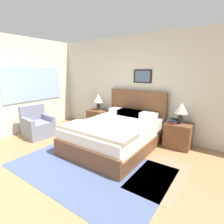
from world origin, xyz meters
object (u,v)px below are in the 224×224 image
at_px(bed, 116,133).
at_px(armchair, 38,126).
at_px(nightstand_by_door, 178,135).
at_px(table_lamp_by_door, 181,109).
at_px(nightstand_near_window, 98,119).
at_px(table_lamp_near_window, 98,99).

bearing_deg(bed, armchair, -162.44).
distance_m(nightstand_by_door, table_lamp_by_door, 0.61).
relative_size(nightstand_near_window, table_lamp_near_window, 1.18).
bearing_deg(table_lamp_by_door, nightstand_near_window, -179.38).
distance_m(nightstand_by_door, table_lamp_near_window, 2.44).
xyz_separation_m(table_lamp_near_window, table_lamp_by_door, (2.37, 0.00, 0.00)).
relative_size(nightstand_near_window, nightstand_by_door, 1.00).
xyz_separation_m(nightstand_near_window, table_lamp_by_door, (2.35, 0.03, 0.61)).
bearing_deg(bed, table_lamp_by_door, 34.44).
bearing_deg(table_lamp_by_door, nightstand_by_door, -107.98).
xyz_separation_m(armchair, table_lamp_by_door, (3.26, 1.47, 0.61)).
bearing_deg(nightstand_near_window, bed, -33.83).
relative_size(armchair, nightstand_by_door, 1.44).
bearing_deg(nightstand_near_window, table_lamp_by_door, 0.62).
relative_size(table_lamp_near_window, table_lamp_by_door, 1.00).
bearing_deg(table_lamp_near_window, nightstand_by_door, -0.62).
height_order(armchair, table_lamp_by_door, table_lamp_by_door).
distance_m(armchair, nightstand_near_window, 1.70).
bearing_deg(bed, nightstand_near_window, 146.17).
height_order(bed, nightstand_by_door, bed).
bearing_deg(nightstand_by_door, armchair, -156.07).
relative_size(bed, nightstand_near_window, 3.78).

